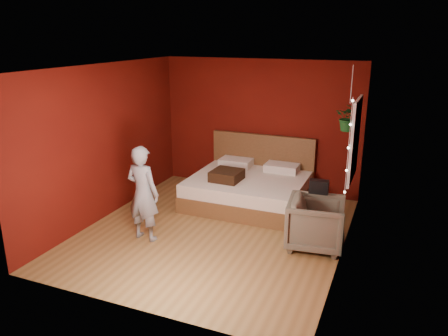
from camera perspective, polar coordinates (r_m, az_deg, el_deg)
The scene contains 10 objects.
floor at distance 7.13m, azimuth -1.26°, elevation -8.26°, with size 4.50×4.50×0.00m, color olive.
room_walls at distance 6.58m, azimuth -1.36°, elevation 5.03°, with size 4.04×4.54×2.62m.
window at distance 6.99m, azimuth 16.69°, elevation 3.53°, with size 0.05×0.97×1.27m.
fairy_lights at distance 6.49m, azimuth 15.95°, elevation 2.55°, with size 0.04×0.04×1.45m.
bed at distance 8.19m, azimuth 3.39°, elevation -2.54°, with size 2.09×1.78×1.15m.
person at distance 6.72m, azimuth -10.54°, elevation -3.30°, with size 0.54×0.36×1.49m, color slate.
armchair at distance 6.64m, azimuth 11.93°, elevation -7.10°, with size 0.80×0.83×0.75m, color #64604F.
handbag at distance 6.73m, azimuth 12.30°, elevation -2.40°, with size 0.29×0.14×0.20m, color black.
throw_pillow at distance 7.85m, azimuth 0.36°, elevation -0.96°, with size 0.51×0.51×0.18m, color #321C10.
hanging_plant at distance 7.25m, azimuth 15.99°, elevation 6.37°, with size 0.41×0.36×1.04m.
Camera 1 is at (2.60, -5.88, 3.09)m, focal length 35.00 mm.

